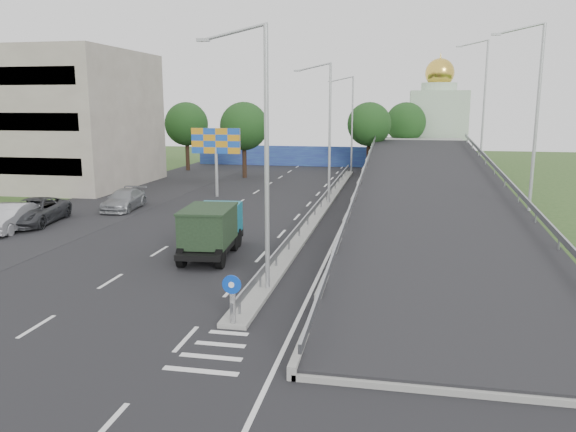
% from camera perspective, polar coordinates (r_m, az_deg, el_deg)
% --- Properties ---
extents(ground, '(160.00, 160.00, 0.00)m').
position_cam_1_polar(ground, '(17.29, -7.72, -13.97)').
color(ground, '#2D4C1E').
rests_on(ground, ground).
extents(road_surface, '(26.00, 90.00, 0.04)m').
position_cam_1_polar(road_surface, '(36.46, -2.15, -0.35)').
color(road_surface, black).
rests_on(road_surface, ground).
extents(parking_strip, '(8.00, 90.00, 0.05)m').
position_cam_1_polar(parking_strip, '(41.37, -19.97, 0.37)').
color(parking_strip, black).
rests_on(parking_strip, ground).
extents(median, '(1.00, 44.00, 0.20)m').
position_cam_1_polar(median, '(39.78, 3.38, 0.77)').
color(median, gray).
rests_on(median, ground).
extents(overpass_ramp, '(10.00, 50.00, 3.50)m').
position_cam_1_polar(overpass_ramp, '(39.24, 14.34, 2.73)').
color(overpass_ramp, gray).
rests_on(overpass_ramp, ground).
extents(median_guardrail, '(0.09, 44.00, 0.71)m').
position_cam_1_polar(median_guardrail, '(39.66, 3.39, 1.69)').
color(median_guardrail, gray).
rests_on(median_guardrail, median).
extents(sign_bollard, '(0.64, 0.23, 1.67)m').
position_cam_1_polar(sign_bollard, '(18.81, -5.67, -8.39)').
color(sign_bollard, black).
rests_on(sign_bollard, median).
extents(lamp_post_near, '(2.74, 0.18, 10.08)m').
position_cam_1_polar(lamp_post_near, '(21.43, -2.69, 7.16)').
color(lamp_post_near, '#B2B5B7').
rests_on(lamp_post_near, median).
extents(lamp_post_mid, '(2.74, 0.18, 10.08)m').
position_cam_1_polar(lamp_post_mid, '(41.11, 4.01, 9.11)').
color(lamp_post_mid, '#B2B5B7').
rests_on(lamp_post_mid, median).
extents(lamp_post_far, '(2.74, 0.18, 10.08)m').
position_cam_1_polar(lamp_post_far, '(61.00, 6.37, 9.77)').
color(lamp_post_far, '#B2B5B7').
rests_on(lamp_post_far, median).
extents(beige_building, '(24.00, 14.00, 12.00)m').
position_cam_1_polar(beige_building, '(58.54, -26.23, 8.83)').
color(beige_building, gray).
rests_on(beige_building, ground).
extents(blue_wall, '(30.00, 0.50, 2.40)m').
position_cam_1_polar(blue_wall, '(67.68, 3.22, 6.06)').
color(blue_wall, navy).
rests_on(blue_wall, ground).
extents(church, '(7.00, 7.00, 13.80)m').
position_cam_1_polar(church, '(74.95, 14.93, 9.36)').
color(church, '#B2CCAD').
rests_on(church, ground).
extents(billboard, '(4.00, 0.24, 5.50)m').
position_cam_1_polar(billboard, '(45.17, -7.34, 7.18)').
color(billboard, '#B2B5B7').
rests_on(billboard, ground).
extents(tree_left_mid, '(4.80, 4.80, 7.60)m').
position_cam_1_polar(tree_left_mid, '(56.87, -4.50, 9.07)').
color(tree_left_mid, black).
rests_on(tree_left_mid, ground).
extents(tree_median_far, '(4.80, 4.80, 7.60)m').
position_cam_1_polar(tree_median_far, '(62.89, 8.25, 9.20)').
color(tree_median_far, black).
rests_on(tree_median_far, ground).
extents(tree_left_far, '(4.80, 4.80, 7.60)m').
position_cam_1_polar(tree_left_far, '(64.14, -10.28, 9.17)').
color(tree_left_far, black).
rests_on(tree_left_far, ground).
extents(tree_ramp_far, '(4.80, 4.80, 7.60)m').
position_cam_1_polar(tree_ramp_far, '(69.81, 11.87, 9.27)').
color(tree_ramp_far, black).
rests_on(tree_ramp_far, ground).
extents(dump_truck, '(2.61, 5.89, 2.53)m').
position_cam_1_polar(dump_truck, '(27.79, -7.73, -1.18)').
color(dump_truck, black).
rests_on(dump_truck, ground).
extents(parked_car_b, '(2.31, 5.00, 1.59)m').
position_cam_1_polar(parked_car_b, '(36.76, -26.41, -0.17)').
color(parked_car_b, '#AFAFB5').
rests_on(parked_car_b, ground).
extents(parked_car_c, '(3.49, 6.09, 1.60)m').
position_cam_1_polar(parked_car_c, '(38.23, -24.40, 0.41)').
color(parked_car_c, '#303134').
rests_on(parked_car_c, ground).
extents(parked_car_d, '(2.42, 5.05, 1.42)m').
position_cam_1_polar(parked_car_d, '(41.33, -16.31, 1.59)').
color(parked_car_d, gray).
rests_on(parked_car_d, ground).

